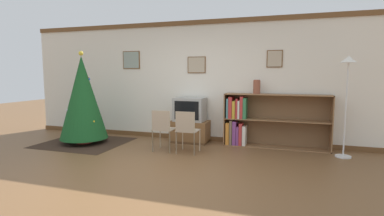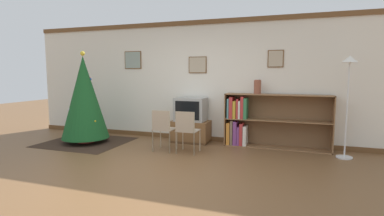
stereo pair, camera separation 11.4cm
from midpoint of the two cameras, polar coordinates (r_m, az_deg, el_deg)
The scene contains 11 objects.
ground_plane at distance 4.77m, azimuth -8.70°, elevation -12.12°, with size 24.00×24.00×0.00m, color brown.
wall_back at distance 6.83m, azimuth 0.57°, elevation 5.15°, with size 8.72×0.11×2.70m.
area_rug at distance 7.09m, azimuth -20.21°, elevation -6.20°, with size 1.77×1.59×0.01m.
christmas_tree at distance 6.94m, azimuth -20.53°, elevation 1.84°, with size 1.02×1.02×2.00m.
tv_console at distance 6.68m, azimuth -0.87°, elevation -4.47°, with size 0.82×0.49×0.48m.
television at distance 6.60m, azimuth -0.89°, elevation -0.25°, with size 0.66×0.48×0.51m.
folding_chair_left at distance 5.87m, azimuth -6.14°, elevation -3.76°, with size 0.40×0.40×0.82m.
folding_chair_right at distance 5.69m, azimuth -1.59°, elevation -4.06°, with size 0.40×0.40×0.82m.
bookshelf at distance 6.40m, azimuth 11.62°, elevation -2.47°, with size 2.12×0.36×1.11m.
vase at distance 6.30m, azimuth 11.72°, elevation 4.00°, with size 0.15×0.15×0.29m.
standing_lamp at distance 5.99m, azimuth 27.02°, elevation 4.77°, with size 0.28×0.28×1.83m.
Camera 1 is at (2.00, -4.04, 1.52)m, focal length 28.00 mm.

